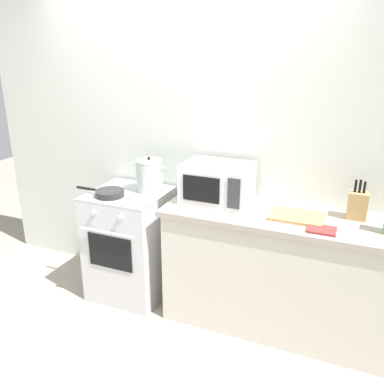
# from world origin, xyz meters

# --- Properties ---
(ground_plane) EXTENTS (10.00, 10.00, 0.00)m
(ground_plane) POSITION_xyz_m (0.00, 0.00, 0.00)
(ground_plane) COLOR #9E9384
(back_wall) EXTENTS (4.40, 0.10, 2.50)m
(back_wall) POSITION_xyz_m (0.30, 0.97, 1.25)
(back_wall) COLOR silver
(back_wall) RESTS_ON ground_plane
(lower_cabinet_right) EXTENTS (1.64, 0.56, 0.88)m
(lower_cabinet_right) POSITION_xyz_m (0.90, 0.62, 0.44)
(lower_cabinet_right) COLOR beige
(lower_cabinet_right) RESTS_ON ground_plane
(countertop_right) EXTENTS (1.70, 0.60, 0.04)m
(countertop_right) POSITION_xyz_m (0.90, 0.62, 0.90)
(countertop_right) COLOR #ADA393
(countertop_right) RESTS_ON lower_cabinet_right
(stove) EXTENTS (0.60, 0.64, 0.92)m
(stove) POSITION_xyz_m (-0.35, 0.60, 0.46)
(stove) COLOR silver
(stove) RESTS_ON ground_plane
(stock_pot) EXTENTS (0.30, 0.22, 0.29)m
(stock_pot) POSITION_xyz_m (-0.20, 0.70, 1.05)
(stock_pot) COLOR silver
(stock_pot) RESTS_ON stove
(frying_pan) EXTENTS (0.43, 0.23, 0.05)m
(frying_pan) POSITION_xyz_m (-0.44, 0.46, 0.95)
(frying_pan) COLOR #28282B
(frying_pan) RESTS_ON stove
(microwave) EXTENTS (0.50, 0.37, 0.30)m
(microwave) POSITION_xyz_m (0.39, 0.68, 1.07)
(microwave) COLOR white
(microwave) RESTS_ON countertop_right
(cutting_board) EXTENTS (0.36, 0.26, 0.02)m
(cutting_board) POSITION_xyz_m (1.01, 0.60, 0.93)
(cutting_board) COLOR tan
(cutting_board) RESTS_ON countertop_right
(knife_block) EXTENTS (0.13, 0.10, 0.28)m
(knife_block) POSITION_xyz_m (1.38, 0.74, 1.02)
(knife_block) COLOR tan
(knife_block) RESTS_ON countertop_right
(oven_mitt) EXTENTS (0.18, 0.14, 0.02)m
(oven_mitt) POSITION_xyz_m (1.19, 0.44, 0.93)
(oven_mitt) COLOR #993333
(oven_mitt) RESTS_ON countertop_right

